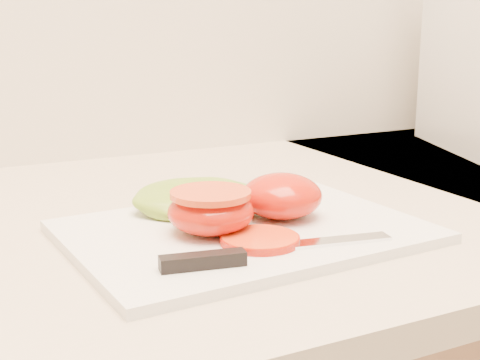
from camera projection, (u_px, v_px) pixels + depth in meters
name	position (u px, v px, depth m)	size (l,w,h in m)	color
cutting_board	(245.00, 232.00, 0.65)	(0.34, 0.24, 0.01)	white
tomato_half_dome	(282.00, 196.00, 0.68)	(0.08, 0.08, 0.05)	red
tomato_half_cut	(211.00, 210.00, 0.63)	(0.08, 0.08, 0.04)	red
tomato_slice_0	(260.00, 240.00, 0.61)	(0.07, 0.07, 0.01)	#E35929
lettuce_leaf_0	(199.00, 199.00, 0.70)	(0.14, 0.09, 0.03)	olive
knife	(249.00, 253.00, 0.57)	(0.22, 0.05, 0.01)	silver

